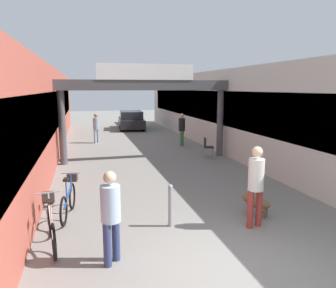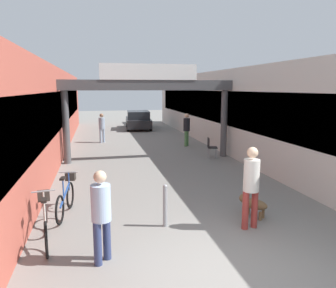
{
  "view_description": "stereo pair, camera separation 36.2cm",
  "coord_description": "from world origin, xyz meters",
  "px_view_note": "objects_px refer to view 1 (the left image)",
  "views": [
    {
      "loc": [
        -2.51,
        -4.5,
        3.03
      ],
      "look_at": [
        0.0,
        5.22,
        1.3
      ],
      "focal_mm": 35.0,
      "sensor_mm": 36.0,
      "label": 1
    },
    {
      "loc": [
        -2.15,
        -4.58,
        3.03
      ],
      "look_at": [
        0.0,
        5.22,
        1.3
      ],
      "focal_mm": 35.0,
      "sensor_mm": 36.0,
      "label": 2
    }
  ],
  "objects_px": {
    "pedestrian_elderly_walking": "(96,126)",
    "parked_car_black": "(131,120)",
    "pedestrian_companion": "(111,212)",
    "pedestrian_carrying_crate": "(182,127)",
    "bicycle_blue_second": "(69,198)",
    "cafe_chair_black_nearer": "(207,146)",
    "bollard_post_metal": "(170,205)",
    "dog_on_leash": "(255,203)",
    "pedestrian_with_dog": "(256,181)",
    "bicycle_silver_nearest": "(51,223)"
  },
  "relations": [
    {
      "from": "parked_car_black",
      "to": "bollard_post_metal",
      "type": "bearing_deg",
      "value": -95.36
    },
    {
      "from": "pedestrian_carrying_crate",
      "to": "bicycle_silver_nearest",
      "type": "xyz_separation_m",
      "value": [
        -5.65,
        -9.93,
        -0.55
      ]
    },
    {
      "from": "pedestrian_with_dog",
      "to": "bollard_post_metal",
      "type": "height_order",
      "value": "pedestrian_with_dog"
    },
    {
      "from": "bicycle_silver_nearest",
      "to": "parked_car_black",
      "type": "bearing_deg",
      "value": 77.0
    },
    {
      "from": "pedestrian_with_dog",
      "to": "bollard_post_metal",
      "type": "relative_size",
      "value": 1.88
    },
    {
      "from": "bicycle_silver_nearest",
      "to": "cafe_chair_black_nearer",
      "type": "relative_size",
      "value": 1.88
    },
    {
      "from": "pedestrian_carrying_crate",
      "to": "cafe_chair_black_nearer",
      "type": "height_order",
      "value": "pedestrian_carrying_crate"
    },
    {
      "from": "bicycle_blue_second",
      "to": "cafe_chair_black_nearer",
      "type": "relative_size",
      "value": 1.89
    },
    {
      "from": "bollard_post_metal",
      "to": "parked_car_black",
      "type": "relative_size",
      "value": 0.23
    },
    {
      "from": "dog_on_leash",
      "to": "cafe_chair_black_nearer",
      "type": "xyz_separation_m",
      "value": [
        1.27,
        6.47,
        0.22
      ]
    },
    {
      "from": "pedestrian_companion",
      "to": "pedestrian_carrying_crate",
      "type": "relative_size",
      "value": 0.96
    },
    {
      "from": "bicycle_blue_second",
      "to": "parked_car_black",
      "type": "bearing_deg",
      "value": 76.79
    },
    {
      "from": "pedestrian_carrying_crate",
      "to": "parked_car_black",
      "type": "height_order",
      "value": "pedestrian_carrying_crate"
    },
    {
      "from": "bicycle_blue_second",
      "to": "pedestrian_with_dog",
      "type": "bearing_deg",
      "value": -23.32
    },
    {
      "from": "pedestrian_carrying_crate",
      "to": "parked_car_black",
      "type": "relative_size",
      "value": 0.42
    },
    {
      "from": "bicycle_silver_nearest",
      "to": "bicycle_blue_second",
      "type": "xyz_separation_m",
      "value": [
        0.28,
        1.47,
        0.0
      ]
    },
    {
      "from": "bollard_post_metal",
      "to": "pedestrian_companion",
      "type": "bearing_deg",
      "value": -138.07
    },
    {
      "from": "pedestrian_with_dog",
      "to": "bicycle_silver_nearest",
      "type": "xyz_separation_m",
      "value": [
        -4.24,
        0.24,
        -0.6
      ]
    },
    {
      "from": "bicycle_blue_second",
      "to": "parked_car_black",
      "type": "distance_m",
      "value": 16.76
    },
    {
      "from": "pedestrian_with_dog",
      "to": "pedestrian_carrying_crate",
      "type": "relative_size",
      "value": 1.05
    },
    {
      "from": "pedestrian_companion",
      "to": "cafe_chair_black_nearer",
      "type": "xyz_separation_m",
      "value": [
        4.78,
        7.79,
        -0.4
      ]
    },
    {
      "from": "pedestrian_elderly_walking",
      "to": "bicycle_silver_nearest",
      "type": "bearing_deg",
      "value": -96.38
    },
    {
      "from": "pedestrian_carrying_crate",
      "to": "cafe_chair_black_nearer",
      "type": "relative_size",
      "value": 1.93
    },
    {
      "from": "pedestrian_with_dog",
      "to": "bicycle_silver_nearest",
      "type": "relative_size",
      "value": 1.07
    },
    {
      "from": "bicycle_silver_nearest",
      "to": "parked_car_black",
      "type": "distance_m",
      "value": 18.26
    },
    {
      "from": "pedestrian_with_dog",
      "to": "parked_car_black",
      "type": "bearing_deg",
      "value": 90.43
    },
    {
      "from": "pedestrian_with_dog",
      "to": "dog_on_leash",
      "type": "relative_size",
      "value": 2.6
    },
    {
      "from": "pedestrian_with_dog",
      "to": "bicycle_blue_second",
      "type": "distance_m",
      "value": 4.36
    },
    {
      "from": "pedestrian_carrying_crate",
      "to": "pedestrian_elderly_walking",
      "type": "bearing_deg",
      "value": 154.38
    },
    {
      "from": "bollard_post_metal",
      "to": "cafe_chair_black_nearer",
      "type": "xyz_separation_m",
      "value": [
        3.4,
        6.55,
        0.05
      ]
    },
    {
      "from": "pedestrian_with_dog",
      "to": "pedestrian_companion",
      "type": "distance_m",
      "value": 3.25
    },
    {
      "from": "cafe_chair_black_nearer",
      "to": "pedestrian_elderly_walking",
      "type": "bearing_deg",
      "value": 131.05
    },
    {
      "from": "pedestrian_elderly_walking",
      "to": "parked_car_black",
      "type": "height_order",
      "value": "pedestrian_elderly_walking"
    },
    {
      "from": "pedestrian_carrying_crate",
      "to": "bollard_post_metal",
      "type": "height_order",
      "value": "pedestrian_carrying_crate"
    },
    {
      "from": "pedestrian_elderly_walking",
      "to": "dog_on_leash",
      "type": "height_order",
      "value": "pedestrian_elderly_walking"
    },
    {
      "from": "pedestrian_with_dog",
      "to": "cafe_chair_black_nearer",
      "type": "distance_m",
      "value": 7.24
    },
    {
      "from": "bicycle_silver_nearest",
      "to": "bicycle_blue_second",
      "type": "relative_size",
      "value": 1.0
    },
    {
      "from": "pedestrian_companion",
      "to": "pedestrian_elderly_walking",
      "type": "xyz_separation_m",
      "value": [
        0.26,
        12.98,
        -0.02
      ]
    },
    {
      "from": "dog_on_leash",
      "to": "parked_car_black",
      "type": "relative_size",
      "value": 0.17
    },
    {
      "from": "pedestrian_companion",
      "to": "pedestrian_with_dog",
      "type": "bearing_deg",
      "value": 13.37
    },
    {
      "from": "pedestrian_companion",
      "to": "bicycle_blue_second",
      "type": "bearing_deg",
      "value": 108.08
    },
    {
      "from": "bollard_post_metal",
      "to": "cafe_chair_black_nearer",
      "type": "height_order",
      "value": "bollard_post_metal"
    },
    {
      "from": "parked_car_black",
      "to": "dog_on_leash",
      "type": "bearing_deg",
      "value": -88.42
    },
    {
      "from": "pedestrian_elderly_walking",
      "to": "bollard_post_metal",
      "type": "xyz_separation_m",
      "value": [
        1.12,
        -11.74,
        -0.44
      ]
    },
    {
      "from": "pedestrian_carrying_crate",
      "to": "bollard_post_metal",
      "type": "xyz_separation_m",
      "value": [
        -3.19,
        -9.68,
        -0.5
      ]
    },
    {
      "from": "dog_on_leash",
      "to": "bollard_post_metal",
      "type": "relative_size",
      "value": 0.72
    },
    {
      "from": "dog_on_leash",
      "to": "cafe_chair_black_nearer",
      "type": "height_order",
      "value": "cafe_chair_black_nearer"
    },
    {
      "from": "pedestrian_with_dog",
      "to": "bollard_post_metal",
      "type": "bearing_deg",
      "value": 164.58
    },
    {
      "from": "bollard_post_metal",
      "to": "parked_car_black",
      "type": "distance_m",
      "value": 17.61
    },
    {
      "from": "pedestrian_with_dog",
      "to": "parked_car_black",
      "type": "relative_size",
      "value": 0.44
    }
  ]
}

